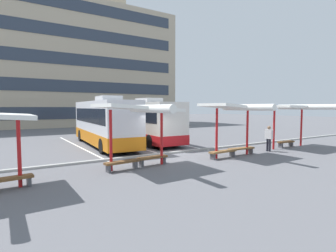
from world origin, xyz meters
name	(u,v)px	position (x,y,z in m)	size (l,w,h in m)	color
ground_plane	(167,156)	(0.00, 0.00, 0.00)	(160.00, 160.00, 0.00)	slate
terminal_building	(61,65)	(0.03, 32.89, 9.88)	(37.72, 11.50, 22.48)	tan
coach_bus_0	(104,123)	(-1.77, 6.49, 1.77)	(3.16, 10.75, 3.82)	silver
coach_bus_1	(142,122)	(1.83, 7.06, 1.75)	(2.72, 10.80, 3.74)	silver
lane_stripe_0	(78,146)	(-3.63, 7.31, 0.00)	(0.16, 14.00, 0.01)	white
lane_stripe_1	(121,143)	(0.00, 7.31, 0.00)	(0.16, 14.00, 0.01)	white
lane_stripe_2	(158,140)	(3.63, 7.31, 0.00)	(0.16, 14.00, 0.01)	white
bench_1	(5,181)	(-8.53, -2.52, 0.34)	(1.86, 0.62, 0.45)	brown
waiting_shelter_1	(140,110)	(-2.89, -2.08, 2.88)	(3.77, 4.67, 3.16)	red
bench_2	(122,163)	(-3.79, -1.95, 0.34)	(1.75, 0.59, 0.45)	brown
bench_3	(153,159)	(-1.99, -1.70, 0.34)	(1.69, 0.53, 0.45)	brown
waiting_shelter_2	(236,108)	(3.31, -2.45, 2.93)	(3.61, 4.08, 3.23)	red
bench_4	(223,152)	(2.41, -2.31, 0.34)	(1.96, 0.50, 0.45)	brown
bench_5	(241,149)	(4.21, -2.10, 0.34)	(1.91, 0.54, 0.45)	brown
waiting_shelter_3	(292,108)	(9.54, -2.08, 2.98)	(4.39, 5.06, 3.20)	red
bench_6	(286,143)	(9.54, -1.65, 0.33)	(1.55, 0.45, 0.45)	brown
platform_kerb	(163,154)	(0.00, 0.59, 0.06)	(44.00, 0.24, 0.12)	#ADADA8
waiting_passenger_0	(269,137)	(6.75, -2.21, 1.01)	(0.28, 0.52, 1.74)	black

